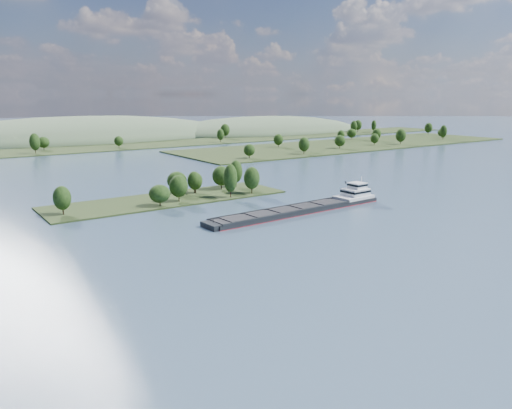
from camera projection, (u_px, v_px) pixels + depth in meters
ground at (250, 232)px, 158.62m from camera, size 1800.00×1800.00×0.00m
tree_island at (184, 190)px, 208.99m from camera, size 100.00×30.28×15.25m
right_bank at (355, 144)px, 431.70m from camera, size 320.00×90.00×15.49m
back_shoreline at (58, 150)px, 387.66m from camera, size 900.00×60.00×15.96m
hill_east at (265, 132)px, 584.13m from camera, size 260.00×140.00×36.00m
hill_west at (85, 138)px, 496.28m from camera, size 320.00×160.00×44.00m
cargo_barge at (309, 207)px, 188.13m from camera, size 78.96×12.90×10.63m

